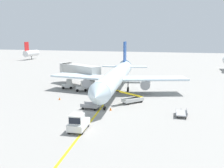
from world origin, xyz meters
name	(u,v)px	position (x,y,z in m)	size (l,w,h in m)	color
ground_plane	(96,111)	(0.00, 0.00, 0.00)	(300.00, 300.00, 0.00)	gray
taxi_line_yellow	(105,103)	(-0.21, 5.00, 0.00)	(0.30, 80.00, 0.01)	yellow
airliner	(117,76)	(-0.26, 12.99, 3.42)	(28.46, 35.34, 10.10)	silver
jet_bridge	(77,70)	(-11.72, 19.01, 3.54)	(12.41, 8.52, 4.85)	beige
pushback_tug	(78,123)	(0.48, -7.99, 0.99)	(2.21, 3.75, 2.20)	silver
baggage_tug_near_wing	(82,87)	(-7.62, 12.53, 0.93)	(2.72, 2.13, 2.10)	silver
baggage_tug_by_cargo_door	(68,85)	(-11.55, 13.93, 0.93)	(2.69, 2.01, 2.10)	silver
belt_loader_forward_hold	(132,99)	(4.33, 6.23, 0.78)	(4.33, 4.50, 2.59)	silver
baggage_cart_loaded	(90,106)	(-1.31, 0.85, 0.47)	(3.80, 1.71, 0.94)	#A5A5A8
baggage_cart_empty_trailing	(181,113)	(12.59, 1.20, 0.47)	(1.64, 3.78, 0.94)	#A5A5A8
ground_crew_marshaller	(95,94)	(-2.88, 7.47, 0.91)	(0.36, 0.24, 1.70)	#26262D
safety_cone_nose_left	(82,87)	(-9.00, 15.70, 0.22)	(0.36, 0.36, 0.44)	orange
safety_cone_nose_right	(60,99)	(-8.79, 4.71, 0.22)	(0.36, 0.36, 0.44)	orange
safety_cone_wingtip_left	(111,109)	(1.96, 1.05, 0.22)	(0.36, 0.36, 0.44)	orange
distant_aircraft_far_left	(31,53)	(-60.87, 73.37, 3.22)	(3.00, 10.10, 8.80)	silver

